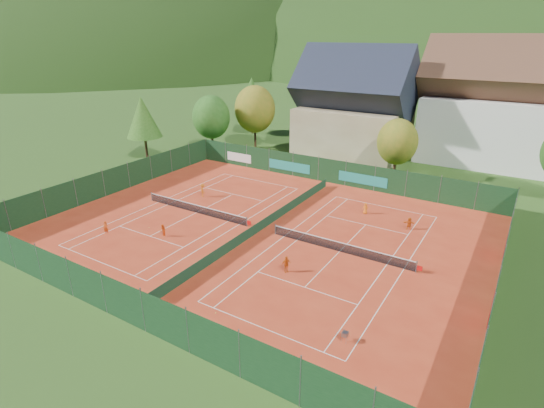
{
  "coord_description": "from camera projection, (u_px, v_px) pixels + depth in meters",
  "views": [
    {
      "loc": [
        19.87,
        -30.21,
        17.37
      ],
      "look_at": [
        0.0,
        2.0,
        2.0
      ],
      "focal_mm": 28.0,
      "sensor_mm": 36.0,
      "label": 1
    }
  ],
  "objects": [
    {
      "name": "ground",
      "position": [
        261.0,
        231.0,
        40.03
      ],
      "size": [
        600.0,
        600.0,
        0.0
      ],
      "primitive_type": "plane",
      "color": "#264A17",
      "rests_on": "ground"
    },
    {
      "name": "clay_pad",
      "position": [
        261.0,
        230.0,
        40.02
      ],
      "size": [
        40.0,
        32.0,
        0.01
      ],
      "primitive_type": "cube",
      "color": "#B5331A",
      "rests_on": "ground"
    },
    {
      "name": "court_markings_left",
      "position": [
        196.0,
        213.0,
        43.91
      ],
      "size": [
        11.03,
        23.83,
        0.0
      ],
      "color": "white",
      "rests_on": "ground"
    },
    {
      "name": "court_markings_right",
      "position": [
        339.0,
        252.0,
        36.12
      ],
      "size": [
        11.03,
        23.83,
        0.0
      ],
      "color": "white",
      "rests_on": "ground"
    },
    {
      "name": "tennis_net_left",
      "position": [
        197.0,
        209.0,
        43.64
      ],
      "size": [
        13.3,
        0.1,
        1.02
      ],
      "color": "#59595B",
      "rests_on": "ground"
    },
    {
      "name": "tennis_net_right",
      "position": [
        341.0,
        247.0,
        35.86
      ],
      "size": [
        13.3,
        0.1,
        1.02
      ],
      "color": "#59595B",
      "rests_on": "ground"
    },
    {
      "name": "court_divider",
      "position": [
        261.0,
        226.0,
        39.83
      ],
      "size": [
        0.03,
        28.8,
        1.0
      ],
      "color": "#143822",
      "rests_on": "ground"
    },
    {
      "name": "fence_north",
      "position": [
        328.0,
        171.0,
        52.3
      ],
      "size": [
        40.0,
        0.1,
        3.0
      ],
      "color": "#123218",
      "rests_on": "ground"
    },
    {
      "name": "fence_south",
      "position": [
        123.0,
        302.0,
        26.84
      ],
      "size": [
        40.0,
        0.04,
        3.0
      ],
      "color": "#123218",
      "rests_on": "ground"
    },
    {
      "name": "fence_west",
      "position": [
        117.0,
        180.0,
        49.18
      ],
      "size": [
        0.04,
        32.0,
        3.0
      ],
      "color": "#13351A",
      "rests_on": "ground"
    },
    {
      "name": "fence_east",
      "position": [
        499.0,
        276.0,
        29.77
      ],
      "size": [
        0.09,
        32.0,
        3.0
      ],
      "color": "#12321D",
      "rests_on": "ground"
    },
    {
      "name": "chalet",
      "position": [
        354.0,
        110.0,
        62.64
      ],
      "size": [
        16.2,
        12.0,
        16.0
      ],
      "color": "#C2B189",
      "rests_on": "ground"
    },
    {
      "name": "hotel_block_a",
      "position": [
        502.0,
        111.0,
        57.84
      ],
      "size": [
        21.6,
        11.0,
        17.25
      ],
      "color": "silver",
      "rests_on": "ground"
    },
    {
      "name": "tree_west_front",
      "position": [
        211.0,
        117.0,
        64.46
      ],
      "size": [
        5.72,
        5.72,
        8.69
      ],
      "color": "#4B2E1B",
      "rests_on": "ground"
    },
    {
      "name": "tree_west_mid",
      "position": [
        255.0,
        109.0,
        66.99
      ],
      "size": [
        6.44,
        6.44,
        9.78
      ],
      "color": "#432717",
      "rests_on": "ground"
    },
    {
      "name": "tree_west_back",
      "position": [
        252.0,
        96.0,
        75.97
      ],
      "size": [
        5.6,
        5.6,
        10.0
      ],
      "color": "#483219",
      "rests_on": "ground"
    },
    {
      "name": "tree_center",
      "position": [
        397.0,
        142.0,
        52.67
      ],
      "size": [
        5.01,
        5.01,
        7.6
      ],
      "color": "#472819",
      "rests_on": "ground"
    },
    {
      "name": "tree_west_side",
      "position": [
        143.0,
        117.0,
        60.82
      ],
      "size": [
        5.04,
        5.04,
        9.0
      ],
      "color": "#402417",
      "rests_on": "ground"
    },
    {
      "name": "ball_hopper",
      "position": [
        345.0,
        334.0,
        25.43
      ],
      "size": [
        0.34,
        0.34,
        0.8
      ],
      "color": "slate",
      "rests_on": "ground"
    },
    {
      "name": "loose_ball_0",
      "position": [
        149.0,
        227.0,
        40.56
      ],
      "size": [
        0.07,
        0.07,
        0.07
      ],
      "primitive_type": "sphere",
      "color": "#CCD833",
      "rests_on": "ground"
    },
    {
      "name": "loose_ball_1",
      "position": [
        216.0,
        313.0,
        28.2
      ],
      "size": [
        0.07,
        0.07,
        0.07
      ],
      "primitive_type": "sphere",
      "color": "#CCD833",
      "rests_on": "ground"
    },
    {
      "name": "player_left_near",
      "position": [
        106.0,
        228.0,
        39.07
      ],
      "size": [
        0.56,
        0.5,
        1.28
      ],
      "primitive_type": "imported",
      "rotation": [
        0.0,
        0.0,
        0.51
      ],
      "color": "#D44912",
      "rests_on": "ground"
    },
    {
      "name": "player_left_mid",
      "position": [
        163.0,
        231.0,
        38.56
      ],
      "size": [
        0.71,
        0.64,
        1.21
      ],
      "primitive_type": "imported",
      "rotation": [
        0.0,
        0.0,
        -0.36
      ],
      "color": "#F15715",
      "rests_on": "ground"
    },
    {
      "name": "player_left_far",
      "position": [
        203.0,
        190.0,
        47.99
      ],
      "size": [
        1.14,
        1.0,
        1.53
      ],
      "primitive_type": "imported",
      "rotation": [
        0.0,
        0.0,
        2.59
      ],
      "color": "#CE5D12",
      "rests_on": "ground"
    },
    {
      "name": "player_right_near",
      "position": [
        286.0,
        264.0,
        32.83
      ],
      "size": [
        0.71,
        0.87,
        1.38
      ],
      "primitive_type": "imported",
      "rotation": [
        0.0,
        0.0,
        1.02
      ],
      "color": "#CD5412",
      "rests_on": "ground"
    },
    {
      "name": "player_right_far_a",
      "position": [
        365.0,
        208.0,
        43.47
      ],
      "size": [
        0.68,
        0.58,
        1.18
      ],
      "primitive_type": "imported",
      "rotation": [
        0.0,
        0.0,
        3.58
      ],
      "color": "orange",
      "rests_on": "ground"
    },
    {
      "name": "player_right_far_b",
      "position": [
        409.0,
        223.0,
        39.98
      ],
      "size": [
        1.2,
        0.7,
        1.24
      ],
      "primitive_type": "imported",
      "rotation": [
        0.0,
        0.0,
        3.45
      ],
      "color": "#DA5813",
      "rests_on": "ground"
    }
  ]
}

